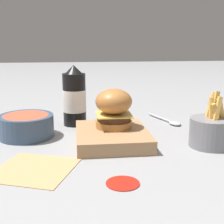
% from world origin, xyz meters
% --- Properties ---
extents(ground_plane, '(6.00, 6.00, 0.00)m').
position_xyz_m(ground_plane, '(0.00, 0.00, 0.00)').
color(ground_plane, gray).
extents(serving_board, '(0.23, 0.19, 0.04)m').
position_xyz_m(serving_board, '(-0.05, 0.04, 0.02)').
color(serving_board, '#A37A51').
rests_on(serving_board, ground_plane).
extents(burger, '(0.10, 0.10, 0.11)m').
position_xyz_m(burger, '(-0.08, 0.05, 0.09)').
color(burger, '#AD6B33').
rests_on(burger, serving_board).
extents(ketchup_bottle, '(0.08, 0.08, 0.20)m').
position_xyz_m(ketchup_bottle, '(-0.24, -0.05, 0.09)').
color(ketchup_bottle, black).
rests_on(ketchup_bottle, ground_plane).
extents(fries_basket, '(0.11, 0.11, 0.14)m').
position_xyz_m(fries_basket, '(0.01, 0.30, 0.04)').
color(fries_basket, slate).
rests_on(fries_basket, ground_plane).
extents(side_bowl, '(0.16, 0.16, 0.06)m').
position_xyz_m(side_bowl, '(-0.13, -0.19, 0.03)').
color(side_bowl, '#384C66').
rests_on(side_bowl, ground_plane).
extents(spoon, '(0.17, 0.08, 0.01)m').
position_xyz_m(spoon, '(-0.22, 0.26, 0.01)').
color(spoon, '#B2B2B7').
rests_on(spoon, ground_plane).
extents(ketchup_puddle, '(0.07, 0.07, 0.00)m').
position_xyz_m(ketchup_puddle, '(0.20, 0.03, 0.00)').
color(ketchup_puddle, '#B21E14').
rests_on(ketchup_puddle, ground_plane).
extents(parchment_square, '(0.21, 0.21, 0.00)m').
position_xyz_m(parchment_square, '(0.11, -0.15, 0.00)').
color(parchment_square, tan).
rests_on(parchment_square, ground_plane).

